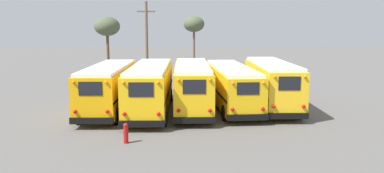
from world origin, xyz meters
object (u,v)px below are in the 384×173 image
school_bus_2 (192,85)px  fire_hydrant (126,133)px  utility_pole (147,42)px  bare_tree_1 (194,25)px  bare_tree_0 (107,27)px  school_bus_3 (231,85)px  school_bus_4 (272,83)px  school_bus_0 (109,86)px  school_bus_1 (151,87)px

school_bus_2 → fire_hydrant: 8.20m
utility_pole → bare_tree_1: size_ratio=1.18×
fire_hydrant → bare_tree_0: bearing=101.9°
bare_tree_1 → school_bus_3: bearing=-84.3°
school_bus_4 → utility_pole: bearing=129.9°
fire_hydrant → school_bus_0: bearing=105.6°
school_bus_4 → school_bus_2: bearing=-173.9°
bare_tree_0 → bare_tree_1: bearing=24.0°
utility_pole → bare_tree_1: (5.05, 6.70, 1.66)m
school_bus_3 → utility_pole: (-6.83, 11.29, 2.63)m
school_bus_0 → fire_hydrant: school_bus_0 is taller
utility_pole → fire_hydrant: size_ratio=7.93×
school_bus_0 → school_bus_2: size_ratio=1.01×
utility_pole → fire_hydrant: utility_pole is taller
bare_tree_0 → school_bus_2: bearing=-60.6°
bare_tree_0 → fire_hydrant: bearing=-78.1°
school_bus_3 → bare_tree_1: bare_tree_1 is taller
school_bus_0 → utility_pole: (1.71, 12.12, 2.54)m
school_bus_1 → school_bus_0: bearing=173.5°
school_bus_3 → fire_hydrant: 10.47m
school_bus_4 → school_bus_1: bearing=-174.2°
school_bus_0 → bare_tree_1: bare_tree_1 is taller
school_bus_4 → utility_pole: 15.30m
bare_tree_0 → school_bus_3: bearing=-51.1°
utility_pole → fire_hydrant: 19.79m
school_bus_0 → school_bus_1: bearing=-6.5°
school_bus_2 → utility_pole: (-3.98, 12.19, 2.51)m
school_bus_1 → bare_tree_1: 19.99m
utility_pole → bare_tree_1: utility_pole is taller
school_bus_2 → school_bus_1: bearing=-174.8°
bare_tree_0 → bare_tree_1: size_ratio=0.98×
school_bus_0 → bare_tree_0: bearing=100.1°
school_bus_3 → school_bus_4: (2.85, -0.29, 0.15)m
bare_tree_1 → bare_tree_0: bearing=-156.0°
school_bus_0 → fire_hydrant: bearing=-74.4°
school_bus_0 → fire_hydrant: (2.05, -7.31, -1.20)m
school_bus_2 → utility_pole: size_ratio=1.19×
fire_hydrant → bare_tree_1: bearing=79.8°
school_bus_0 → utility_pole: size_ratio=1.20×
school_bus_1 → bare_tree_1: size_ratio=1.51×
school_bus_0 → school_bus_4: (11.39, 0.54, 0.06)m
utility_pole → bare_tree_0: bearing=149.5°
school_bus_0 → school_bus_1: size_ratio=0.94×
school_bus_1 → fire_hydrant: (-0.80, -6.98, -1.21)m
bare_tree_1 → fire_hydrant: 27.09m
utility_pole → bare_tree_0: (-4.31, 2.54, 1.42)m
bare_tree_1 → school_bus_2: bearing=-93.2°
school_bus_3 → school_bus_0: bearing=-174.4°
school_bus_4 → bare_tree_0: (-13.99, 14.12, 3.90)m
school_bus_3 → bare_tree_1: (-1.78, 17.99, 4.28)m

